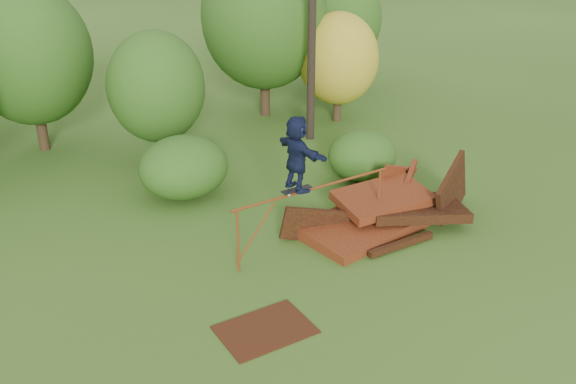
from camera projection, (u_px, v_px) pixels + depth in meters
ground at (363, 279)px, 14.67m from camera, size 240.00×240.00×0.00m
scrap_pile at (386, 212)px, 16.87m from camera, size 5.78×2.79×2.21m
grind_rail at (313, 200)px, 15.44m from camera, size 4.47×0.19×1.64m
skateboard at (297, 190)px, 15.03m from camera, size 0.77×0.23×0.08m
skater at (297, 153)px, 14.64m from camera, size 0.66×1.70×1.80m
flat_plate at (265, 330)px, 12.97m from camera, size 1.85×1.32×0.03m
tree_1 at (29, 54)px, 20.67m from camera, size 4.02×4.02×5.59m
tree_2 at (156, 87)px, 19.92m from camera, size 3.05×3.05×4.29m
tree_3 at (264, 17)px, 23.82m from camera, size 4.70×4.70×6.52m
tree_4 at (339, 59)px, 23.80m from camera, size 2.99×2.99×4.13m
tree_5 at (339, 19)px, 27.67m from camera, size 3.69×3.69×5.19m
shrub_left at (183, 167)px, 18.34m from camera, size 2.59×2.39×1.79m
shrub_right at (362, 155)px, 19.52m from camera, size 2.15×1.97×1.52m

